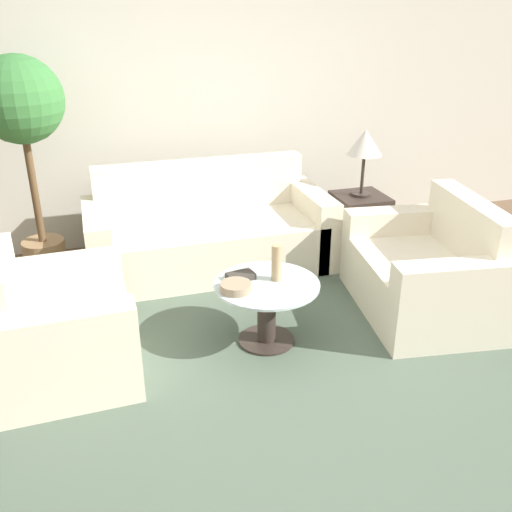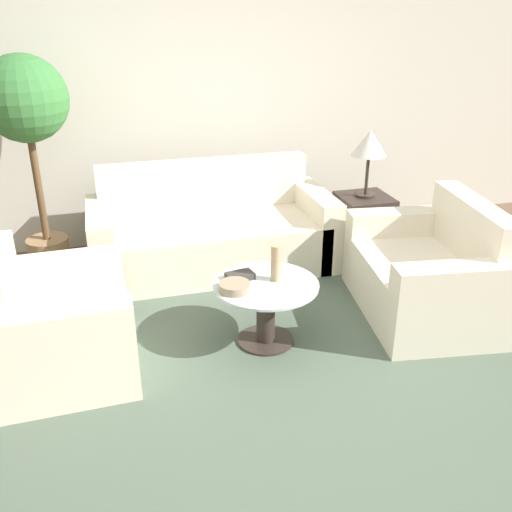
# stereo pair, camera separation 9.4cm
# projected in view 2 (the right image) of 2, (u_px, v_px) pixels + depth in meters

# --- Properties ---
(ground_plane) EXTENTS (14.00, 14.00, 0.00)m
(ground_plane) POSITION_uv_depth(u_px,v_px,m) (307.00, 388.00, 3.53)
(ground_plane) COLOR brown
(wall_back) EXTENTS (10.00, 0.06, 2.60)m
(wall_back) POSITION_uv_depth(u_px,v_px,m) (213.00, 103.00, 5.37)
(wall_back) COLOR beige
(wall_back) RESTS_ON ground_plane
(rug) EXTENTS (3.65, 3.58, 0.01)m
(rug) POSITION_uv_depth(u_px,v_px,m) (266.00, 341.00, 4.01)
(rug) COLOR #4C5B4C
(rug) RESTS_ON ground_plane
(sofa_main) EXTENTS (2.09, 0.91, 0.89)m
(sofa_main) POSITION_uv_depth(u_px,v_px,m) (211.00, 234.00, 5.07)
(sofa_main) COLOR beige
(sofa_main) RESTS_ON ground_plane
(armchair) EXTENTS (0.87, 0.98, 0.85)m
(armchair) POSITION_uv_depth(u_px,v_px,m) (53.00, 331.00, 3.58)
(armchair) COLOR beige
(armchair) RESTS_ON ground_plane
(loveseat) EXTENTS (1.03, 1.36, 0.87)m
(loveseat) POSITION_uv_depth(u_px,v_px,m) (431.00, 277.00, 4.28)
(loveseat) COLOR beige
(loveseat) RESTS_ON ground_plane
(coffee_table) EXTENTS (0.72, 0.72, 0.46)m
(coffee_table) POSITION_uv_depth(u_px,v_px,m) (266.00, 305.00, 3.89)
(coffee_table) COLOR #332823
(coffee_table) RESTS_ON ground_plane
(side_table) EXTENTS (0.46, 0.46, 0.53)m
(side_table) POSITION_uv_depth(u_px,v_px,m) (363.00, 223.00, 5.39)
(side_table) COLOR #332823
(side_table) RESTS_ON ground_plane
(table_lamp) EXTENTS (0.32, 0.32, 0.61)m
(table_lamp) POSITION_uv_depth(u_px,v_px,m) (369.00, 145.00, 5.08)
(table_lamp) COLOR #332823
(table_lamp) RESTS_ON side_table
(potted_plant) EXTENTS (0.68, 0.68, 1.84)m
(potted_plant) POSITION_uv_depth(u_px,v_px,m) (28.00, 120.00, 4.45)
(potted_plant) COLOR #93704C
(potted_plant) RESTS_ON ground_plane
(vase) EXTENTS (0.07, 0.07, 0.26)m
(vase) POSITION_uv_depth(u_px,v_px,m) (276.00, 263.00, 3.81)
(vase) COLOR tan
(vase) RESTS_ON coffee_table
(bowl) EXTENTS (0.21, 0.21, 0.06)m
(bowl) POSITION_uv_depth(u_px,v_px,m) (235.00, 287.00, 3.71)
(bowl) COLOR gray
(bowl) RESTS_ON coffee_table
(book_stack) EXTENTS (0.20, 0.15, 0.04)m
(book_stack) POSITION_uv_depth(u_px,v_px,m) (240.00, 276.00, 3.88)
(book_stack) COLOR #38332D
(book_stack) RESTS_ON coffee_table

